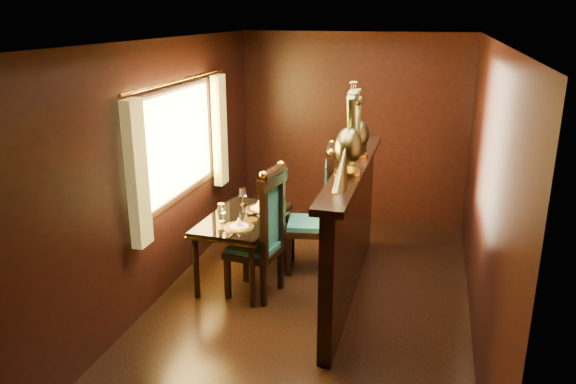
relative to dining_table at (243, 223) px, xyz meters
name	(u,v)px	position (x,y,z in m)	size (l,w,h in m)	color
ground	(311,303)	(0.81, -0.35, -0.64)	(5.00, 5.00, 0.00)	black
room_shell	(305,145)	(0.72, -0.33, 0.94)	(3.04, 5.04, 2.52)	black
partition	(351,228)	(1.13, -0.05, 0.07)	(0.26, 2.70, 1.36)	black
dining_table	(243,223)	(0.00, 0.00, 0.00)	(0.79, 1.24, 0.91)	black
chair_left	(265,230)	(0.33, -0.30, 0.07)	(0.56, 0.58, 1.37)	black
chair_right	(322,206)	(0.74, 0.45, 0.10)	(0.59, 0.61, 1.43)	black
peacock_left	(349,130)	(1.13, -0.40, 1.12)	(0.25, 0.67, 0.80)	#194C34
peacock_right	(359,122)	(1.13, 0.25, 1.07)	(0.22, 0.58, 0.69)	#194C34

